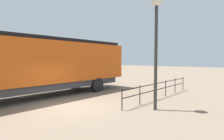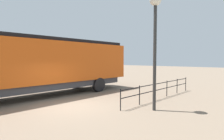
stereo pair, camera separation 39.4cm
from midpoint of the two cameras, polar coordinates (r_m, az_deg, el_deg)
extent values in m
plane|color=#84705B|center=(10.50, -12.72, -10.80)|extent=(120.00, 120.00, 0.00)
cube|color=#D15114|center=(13.08, -26.41, 2.17)|extent=(3.19, 16.06, 2.73)
cube|color=black|center=(17.05, -4.20, 1.28)|extent=(3.07, 2.09, 1.91)
cube|color=black|center=(13.15, -26.57, 8.65)|extent=(2.88, 15.41, 0.24)
cube|color=#38383D|center=(13.20, -26.24, -4.75)|extent=(2.88, 14.77, 0.45)
cylinder|color=black|center=(17.04, -12.04, -3.52)|extent=(0.30, 1.10, 1.10)
cylinder|color=black|center=(14.85, -5.26, -4.45)|extent=(0.30, 1.10, 1.10)
cylinder|color=#2D2D2D|center=(9.52, 11.96, 3.69)|extent=(0.16, 0.16, 5.23)
sphere|color=silver|center=(9.95, 12.16, 19.99)|extent=(0.59, 0.59, 0.59)
cube|color=black|center=(12.72, 13.51, -3.79)|extent=(0.04, 8.16, 0.04)
cube|color=black|center=(12.77, 13.49, -5.57)|extent=(0.04, 8.16, 0.04)
cylinder|color=black|center=(9.40, 1.82, -8.98)|extent=(0.05, 0.05, 1.08)
cylinder|color=black|center=(10.69, 7.38, -7.51)|extent=(0.05, 0.05, 1.08)
cylinder|color=black|center=(12.07, 11.69, -6.32)|extent=(0.05, 0.05, 1.08)
cylinder|color=black|center=(13.50, 15.08, -5.35)|extent=(0.05, 0.05, 1.08)
cylinder|color=black|center=(14.98, 17.81, -4.56)|extent=(0.05, 0.05, 1.08)
cylinder|color=black|center=(16.48, 20.04, -3.90)|extent=(0.05, 0.05, 1.08)
camera|label=1|loc=(0.20, -91.00, -0.06)|focal=30.23mm
camera|label=2|loc=(0.20, 89.00, 0.06)|focal=30.23mm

